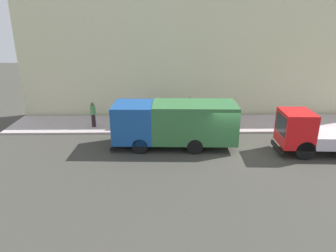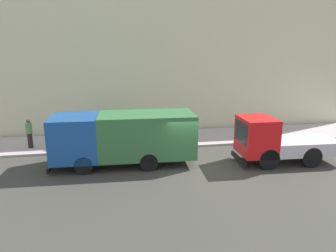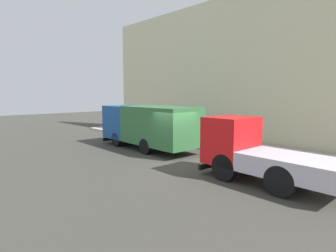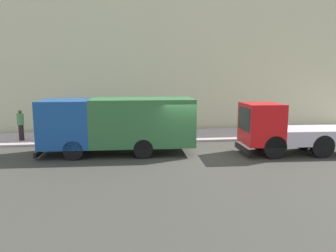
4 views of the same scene
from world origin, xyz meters
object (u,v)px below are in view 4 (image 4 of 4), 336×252
(large_utility_truck, at_px, (118,122))
(small_flatbed_truck, at_px, (284,130))
(traffic_cone_orange, at_px, (52,135))
(pedestrian_third, at_px, (21,124))
(pedestrian_standing, at_px, (65,124))
(pedestrian_walking, at_px, (105,119))
(street_sign_post, at_px, (138,116))

(large_utility_truck, distance_m, small_flatbed_truck, 8.07)
(small_flatbed_truck, distance_m, traffic_cone_orange, 12.59)
(traffic_cone_orange, bearing_deg, pedestrian_third, 80.84)
(traffic_cone_orange, bearing_deg, small_flatbed_truck, -109.69)
(large_utility_truck, bearing_deg, pedestrian_standing, 46.76)
(pedestrian_walking, xyz_separation_m, traffic_cone_orange, (-2.07, 2.84, -0.59))
(pedestrian_walking, bearing_deg, traffic_cone_orange, -56.51)
(pedestrian_walking, relative_size, traffic_cone_orange, 2.76)
(pedestrian_third, bearing_deg, small_flatbed_truck, -3.19)
(small_flatbed_truck, relative_size, street_sign_post, 2.35)
(street_sign_post, bearing_deg, pedestrian_walking, 37.50)
(pedestrian_walking, distance_m, pedestrian_third, 4.94)
(small_flatbed_truck, xyz_separation_m, pedestrian_third, (4.52, 13.60, -0.12))
(pedestrian_walking, bearing_deg, street_sign_post, 34.89)
(large_utility_truck, relative_size, traffic_cone_orange, 11.93)
(small_flatbed_truck, xyz_separation_m, pedestrian_walking, (6.30, 8.99, -0.15))
(pedestrian_standing, relative_size, traffic_cone_orange, 2.79)
(large_utility_truck, distance_m, street_sign_post, 2.68)
(small_flatbed_truck, bearing_deg, pedestrian_walking, 57.59)
(small_flatbed_truck, distance_m, pedestrian_standing, 11.88)
(large_utility_truck, distance_m, pedestrian_walking, 5.28)
(large_utility_truck, bearing_deg, pedestrian_third, 60.94)
(small_flatbed_truck, bearing_deg, pedestrian_standing, 71.55)
(pedestrian_walking, xyz_separation_m, pedestrian_standing, (-2.03, 2.10, 0.01))
(small_flatbed_truck, distance_m, street_sign_post, 7.83)
(pedestrian_walking, relative_size, street_sign_post, 0.74)
(pedestrian_standing, distance_m, pedestrian_third, 2.52)
(large_utility_truck, xyz_separation_m, small_flatbed_truck, (-1.15, -7.98, -0.37))
(pedestrian_walking, xyz_separation_m, street_sign_post, (-2.68, -2.06, 0.49))
(traffic_cone_orange, bearing_deg, large_utility_truck, -128.68)
(street_sign_post, bearing_deg, pedestrian_standing, 81.13)
(pedestrian_standing, bearing_deg, large_utility_truck, 51.08)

